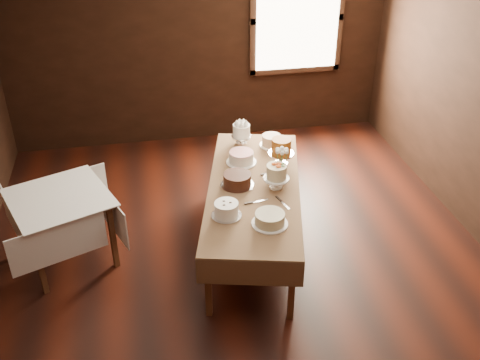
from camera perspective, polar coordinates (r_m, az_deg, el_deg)
name	(u,v)px	position (r m, az deg, el deg)	size (l,w,h in m)	color
floor	(244,274)	(5.48, 0.41, -9.60)	(5.00, 6.00, 0.01)	black
wall_back	(198,39)	(7.43, -4.28, 14.14)	(5.00, 0.02, 2.80)	black
window	(298,19)	(7.57, 5.90, 15.98)	(1.10, 0.05, 1.30)	#FFEABF
display_table	(254,191)	(5.49, 1.42, -1.08)	(1.40, 2.40, 0.70)	#4D2E1C
side_table	(60,205)	(5.54, -17.88, -2.40)	(1.14, 1.14, 0.74)	#4D2E1C
cake_meringue	(241,135)	(6.19, 0.14, 4.64)	(0.26, 0.26, 0.24)	silver
cake_speckled	(271,141)	(6.18, 3.22, 4.01)	(0.26, 0.26, 0.13)	white
cake_lattice	(241,158)	(5.83, 0.14, 2.26)	(0.32, 0.32, 0.12)	white
cake_caramel	(281,153)	(5.78, 4.21, 2.73)	(0.27, 0.27, 0.30)	silver
cake_chocolate	(237,180)	(5.44, -0.29, -0.01)	(0.37, 0.37, 0.13)	silver
cake_flowers	(276,178)	(5.39, 3.73, 0.24)	(0.25, 0.25, 0.26)	white
cake_swirl	(226,210)	(5.00, -1.40, -3.08)	(0.28, 0.28, 0.14)	silver
cake_cream	(270,219)	(4.91, 3.06, -4.01)	(0.37, 0.37, 0.11)	white
cake_server_a	(261,201)	(5.24, 2.12, -2.14)	(0.24, 0.03, 0.01)	silver
cake_server_b	(285,205)	(5.19, 4.63, -2.58)	(0.24, 0.03, 0.01)	silver
cake_server_c	(246,171)	(5.71, 0.64, 0.97)	(0.24, 0.03, 0.01)	silver
cake_server_d	(275,172)	(5.70, 3.64, 0.86)	(0.24, 0.03, 0.01)	silver
flower_vase	(281,172)	(5.59, 4.22, 0.82)	(0.12, 0.12, 0.12)	#2D2823
flower_bouquet	(282,156)	(5.50, 4.29, 2.44)	(0.14, 0.14, 0.20)	white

